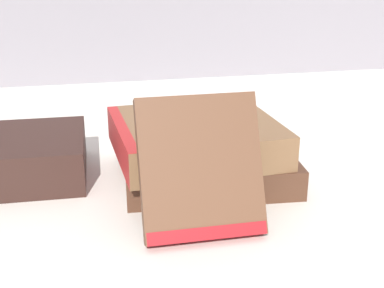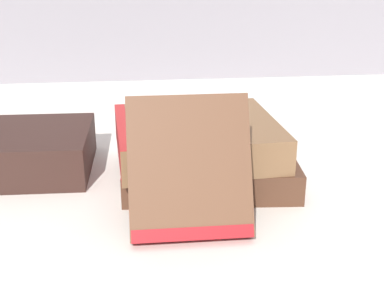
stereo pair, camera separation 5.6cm
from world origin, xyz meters
The scene contains 6 objects.
ground_plane centered at (0.00, 0.00, 0.00)m, with size 3.00×3.00×0.00m, color silver.
book_flat_bottom centered at (0.02, 0.01, 0.02)m, with size 0.20×0.18×0.03m.
book_flat_top centered at (0.00, 0.00, 0.05)m, with size 0.19×0.17×0.04m.
book_leaning_front centered at (-0.01, -0.11, 0.06)m, with size 0.11×0.07×0.13m.
pocket_watch centered at (0.03, -0.02, 0.07)m, with size 0.05×0.06×0.01m.
reading_glasses centered at (-0.01, 0.17, 0.00)m, with size 0.12×0.07×0.00m.
Camera 1 is at (-0.11, -0.56, 0.26)m, focal length 50.00 mm.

